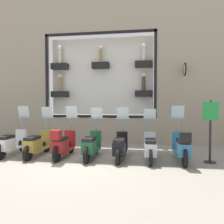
{
  "coord_description": "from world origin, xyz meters",
  "views": [
    {
      "loc": [
        -6.28,
        -2.01,
        1.75
      ],
      "look_at": [
        1.93,
        -0.8,
        1.45
      ],
      "focal_mm": 35.0,
      "sensor_mm": 36.0,
      "label": 1
    }
  ],
  "objects_px": {
    "scooter_teal_0": "(182,147)",
    "scooter_olive_5": "(37,144)",
    "scooter_black_2": "(120,146)",
    "scooter_green_3": "(91,145)",
    "scooter_silver_1": "(150,147)",
    "scooter_white_6": "(11,143)",
    "shop_sign_post": "(210,129)",
    "scooter_red_4": "(63,144)"
  },
  "relations": [
    {
      "from": "scooter_green_3",
      "to": "scooter_white_6",
      "type": "bearing_deg",
      "value": 89.98
    },
    {
      "from": "scooter_teal_0",
      "to": "scooter_silver_1",
      "type": "height_order",
      "value": "scooter_teal_0"
    },
    {
      "from": "scooter_teal_0",
      "to": "scooter_olive_5",
      "type": "xyz_separation_m",
      "value": [
        0.06,
        4.66,
        -0.05
      ]
    },
    {
      "from": "scooter_olive_5",
      "to": "scooter_white_6",
      "type": "relative_size",
      "value": 1.0
    },
    {
      "from": "scooter_teal_0",
      "to": "scooter_green_3",
      "type": "relative_size",
      "value": 1.0
    },
    {
      "from": "scooter_black_2",
      "to": "scooter_olive_5",
      "type": "xyz_separation_m",
      "value": [
        0.0,
        2.79,
        0.0
      ]
    },
    {
      "from": "scooter_white_6",
      "to": "shop_sign_post",
      "type": "xyz_separation_m",
      "value": [
        0.07,
        -6.43,
        0.59
      ]
    },
    {
      "from": "scooter_white_6",
      "to": "scooter_green_3",
      "type": "bearing_deg",
      "value": -90.02
    },
    {
      "from": "scooter_teal_0",
      "to": "scooter_green_3",
      "type": "bearing_deg",
      "value": 88.84
    },
    {
      "from": "scooter_black_2",
      "to": "scooter_green_3",
      "type": "bearing_deg",
      "value": 89.92
    },
    {
      "from": "scooter_black_2",
      "to": "scooter_red_4",
      "type": "relative_size",
      "value": 1.0
    },
    {
      "from": "scooter_black_2",
      "to": "shop_sign_post",
      "type": "distance_m",
      "value": 2.77
    },
    {
      "from": "scooter_red_4",
      "to": "scooter_olive_5",
      "type": "xyz_separation_m",
      "value": [
        0.06,
        0.93,
        -0.05
      ]
    },
    {
      "from": "scooter_red_4",
      "to": "scooter_white_6",
      "type": "distance_m",
      "value": 1.86
    },
    {
      "from": "scooter_green_3",
      "to": "scooter_red_4",
      "type": "bearing_deg",
      "value": 93.73
    },
    {
      "from": "scooter_olive_5",
      "to": "scooter_white_6",
      "type": "bearing_deg",
      "value": 89.87
    },
    {
      "from": "scooter_silver_1",
      "to": "scooter_olive_5",
      "type": "relative_size",
      "value": 1.0
    },
    {
      "from": "shop_sign_post",
      "to": "scooter_white_6",
      "type": "bearing_deg",
      "value": 90.67
    },
    {
      "from": "scooter_olive_5",
      "to": "scooter_white_6",
      "type": "distance_m",
      "value": 0.93
    },
    {
      "from": "scooter_silver_1",
      "to": "scooter_green_3",
      "type": "xyz_separation_m",
      "value": [
        0.0,
        1.86,
        0.01
      ]
    },
    {
      "from": "scooter_olive_5",
      "to": "shop_sign_post",
      "type": "height_order",
      "value": "shop_sign_post"
    },
    {
      "from": "scooter_green_3",
      "to": "scooter_olive_5",
      "type": "relative_size",
      "value": 1.0
    },
    {
      "from": "scooter_black_2",
      "to": "scooter_white_6",
      "type": "distance_m",
      "value": 3.73
    },
    {
      "from": "scooter_teal_0",
      "to": "scooter_black_2",
      "type": "relative_size",
      "value": 1.0
    },
    {
      "from": "scooter_teal_0",
      "to": "scooter_silver_1",
      "type": "distance_m",
      "value": 0.93
    },
    {
      "from": "shop_sign_post",
      "to": "scooter_olive_5",
      "type": "bearing_deg",
      "value": 90.8
    },
    {
      "from": "scooter_silver_1",
      "to": "scooter_black_2",
      "type": "relative_size",
      "value": 1.0
    },
    {
      "from": "scooter_teal_0",
      "to": "scooter_red_4",
      "type": "height_order",
      "value": "scooter_teal_0"
    },
    {
      "from": "scooter_teal_0",
      "to": "shop_sign_post",
      "type": "height_order",
      "value": "shop_sign_post"
    },
    {
      "from": "scooter_teal_0",
      "to": "scooter_silver_1",
      "type": "xyz_separation_m",
      "value": [
        0.05,
        0.93,
        -0.06
      ]
    },
    {
      "from": "scooter_black_2",
      "to": "scooter_olive_5",
      "type": "bearing_deg",
      "value": 89.99
    },
    {
      "from": "scooter_teal_0",
      "to": "scooter_red_4",
      "type": "bearing_deg",
      "value": 90.06
    },
    {
      "from": "scooter_green_3",
      "to": "scooter_olive_5",
      "type": "distance_m",
      "value": 1.86
    },
    {
      "from": "scooter_teal_0",
      "to": "scooter_silver_1",
      "type": "relative_size",
      "value": 1.0
    },
    {
      "from": "scooter_green_3",
      "to": "scooter_black_2",
      "type": "bearing_deg",
      "value": -90.08
    },
    {
      "from": "scooter_green_3",
      "to": "scooter_white_6",
      "type": "xyz_separation_m",
      "value": [
        0.0,
        2.79,
        0.0
      ]
    },
    {
      "from": "scooter_teal_0",
      "to": "scooter_olive_5",
      "type": "distance_m",
      "value": 4.66
    },
    {
      "from": "scooter_silver_1",
      "to": "scooter_black_2",
      "type": "distance_m",
      "value": 0.93
    },
    {
      "from": "scooter_black_2",
      "to": "scooter_green_3",
      "type": "xyz_separation_m",
      "value": [
        0.0,
        0.93,
        0.01
      ]
    },
    {
      "from": "scooter_silver_1",
      "to": "scooter_white_6",
      "type": "relative_size",
      "value": 1.0
    },
    {
      "from": "scooter_black_2",
      "to": "scooter_white_6",
      "type": "relative_size",
      "value": 1.0
    },
    {
      "from": "scooter_black_2",
      "to": "scooter_green_3",
      "type": "relative_size",
      "value": 1.0
    }
  ]
}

